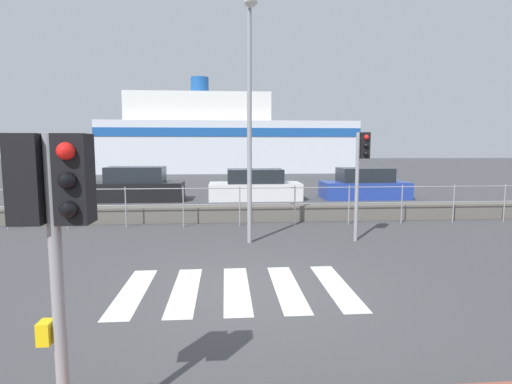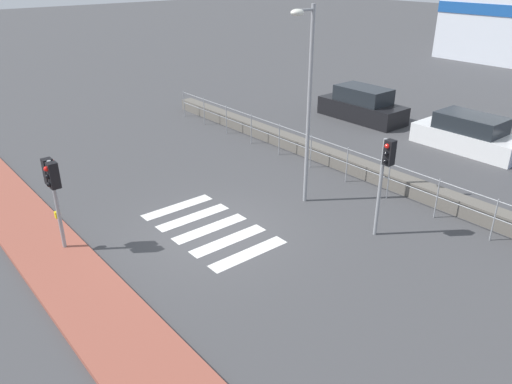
{
  "view_description": "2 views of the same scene",
  "coord_description": "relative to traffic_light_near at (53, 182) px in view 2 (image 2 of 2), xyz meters",
  "views": [
    {
      "loc": [
        -0.45,
        -6.82,
        2.5
      ],
      "look_at": [
        0.23,
        2.0,
        1.5
      ],
      "focal_mm": 28.0,
      "sensor_mm": 36.0,
      "label": 1
    },
    {
      "loc": [
        10.41,
        -7.1,
        7.12
      ],
      "look_at": [
        0.63,
        1.0,
        1.2
      ],
      "focal_mm": 35.0,
      "sensor_mm": 36.0,
      "label": 2
    }
  ],
  "objects": [
    {
      "name": "parked_car_black",
      "position": [
        -2.83,
        15.76,
        -1.35
      ],
      "size": [
        4.33,
        1.71,
        1.59
      ],
      "color": "black",
      "rests_on": "ground_plane"
    },
    {
      "name": "seawall",
      "position": [
        1.76,
        10.22,
        -1.77
      ],
      "size": [
        23.49,
        0.55,
        0.52
      ],
      "color": "#605B54",
      "rests_on": "ground_plane"
    },
    {
      "name": "traffic_light_near",
      "position": [
        0.0,
        0.0,
        0.0
      ],
      "size": [
        0.58,
        0.41,
        2.6
      ],
      "color": "gray",
      "rests_on": "ground_plane"
    },
    {
      "name": "streetlamp",
      "position": [
        1.94,
        7.0,
        1.69
      ],
      "size": [
        0.32,
        0.88,
        6.03
      ],
      "color": "gray",
      "rests_on": "ground_plane"
    },
    {
      "name": "traffic_light_far",
      "position": [
        4.88,
        7.12,
        0.09
      ],
      "size": [
        0.34,
        0.32,
        2.88
      ],
      "color": "gray",
      "rests_on": "ground_plane"
    },
    {
      "name": "crosswalk",
      "position": [
        1.49,
        3.71,
        -2.02
      ],
      "size": [
        4.05,
        2.4,
        0.01
      ],
      "color": "silver",
      "rests_on": "ground_plane"
    },
    {
      "name": "ground_plane",
      "position": [
        1.76,
        3.71,
        -2.03
      ],
      "size": [
        160.0,
        160.0,
        0.0
      ],
      "primitive_type": "plane",
      "color": "#424244"
    },
    {
      "name": "parked_car_white",
      "position": [
        2.72,
        15.76,
        -1.41
      ],
      "size": [
        4.34,
        1.79,
        1.46
      ],
      "color": "silver",
      "rests_on": "ground_plane"
    },
    {
      "name": "sidewalk_brick",
      "position": [
        1.76,
        -0.39,
        -1.97
      ],
      "size": [
        24.0,
        1.8,
        0.12
      ],
      "color": "#934C3D",
      "rests_on": "ground_plane"
    },
    {
      "name": "harbor_fence",
      "position": [
        1.76,
        9.35,
        -1.2
      ],
      "size": [
        21.18,
        0.04,
        1.28
      ],
      "color": "gray",
      "rests_on": "ground_plane"
    }
  ]
}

